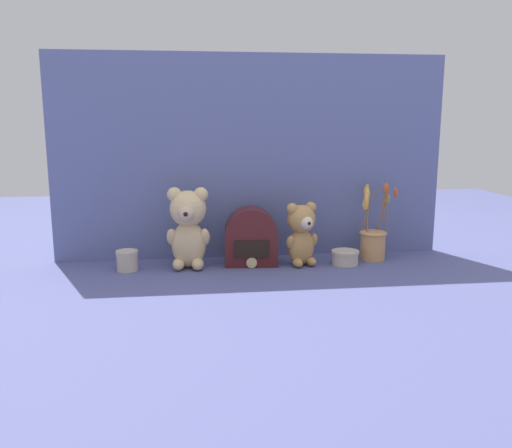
{
  "coord_description": "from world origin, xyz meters",
  "views": [
    {
      "loc": [
        -0.25,
        -1.95,
        0.56
      ],
      "look_at": [
        0.0,
        0.02,
        0.16
      ],
      "focal_mm": 38.0,
      "sensor_mm": 36.0,
      "label": 1
    }
  ],
  "objects_px": {
    "vintage_radio": "(251,240)",
    "flower_vase": "(373,238)",
    "teddy_bear_medium": "(302,233)",
    "decorative_tin_tall": "(127,260)",
    "decorative_tin_short": "(345,257)",
    "teddy_bear_large": "(188,226)"
  },
  "relations": [
    {
      "from": "vintage_radio",
      "to": "flower_vase",
      "type": "bearing_deg",
      "value": 1.06
    },
    {
      "from": "teddy_bear_medium",
      "to": "flower_vase",
      "type": "xyz_separation_m",
      "value": [
        0.3,
        0.04,
        -0.04
      ]
    },
    {
      "from": "vintage_radio",
      "to": "decorative_tin_tall",
      "type": "height_order",
      "value": "vintage_radio"
    },
    {
      "from": "decorative_tin_short",
      "to": "teddy_bear_large",
      "type": "bearing_deg",
      "value": 177.18
    },
    {
      "from": "teddy_bear_large",
      "to": "teddy_bear_medium",
      "type": "relative_size",
      "value": 1.26
    },
    {
      "from": "teddy_bear_medium",
      "to": "decorative_tin_tall",
      "type": "xyz_separation_m",
      "value": [
        -0.65,
        0.0,
        -0.09
      ]
    },
    {
      "from": "decorative_tin_short",
      "to": "vintage_radio",
      "type": "bearing_deg",
      "value": 172.25
    },
    {
      "from": "flower_vase",
      "to": "decorative_tin_tall",
      "type": "height_order",
      "value": "flower_vase"
    },
    {
      "from": "decorative_tin_short",
      "to": "decorative_tin_tall",
      "type": "bearing_deg",
      "value": 178.78
    },
    {
      "from": "vintage_radio",
      "to": "decorative_tin_short",
      "type": "bearing_deg",
      "value": -7.75
    },
    {
      "from": "flower_vase",
      "to": "teddy_bear_medium",
      "type": "bearing_deg",
      "value": -171.48
    },
    {
      "from": "teddy_bear_large",
      "to": "teddy_bear_medium",
      "type": "xyz_separation_m",
      "value": [
        0.42,
        -0.02,
        -0.03
      ]
    },
    {
      "from": "decorative_tin_tall",
      "to": "decorative_tin_short",
      "type": "bearing_deg",
      "value": -1.22
    },
    {
      "from": "flower_vase",
      "to": "decorative_tin_short",
      "type": "height_order",
      "value": "flower_vase"
    },
    {
      "from": "teddy_bear_large",
      "to": "flower_vase",
      "type": "relative_size",
      "value": 0.99
    },
    {
      "from": "flower_vase",
      "to": "vintage_radio",
      "type": "distance_m",
      "value": 0.49
    },
    {
      "from": "teddy_bear_large",
      "to": "flower_vase",
      "type": "xyz_separation_m",
      "value": [
        0.72,
        0.03,
        -0.07
      ]
    },
    {
      "from": "teddy_bear_large",
      "to": "vintage_radio",
      "type": "relative_size",
      "value": 1.39
    },
    {
      "from": "teddy_bear_large",
      "to": "decorative_tin_tall",
      "type": "xyz_separation_m",
      "value": [
        -0.23,
        -0.01,
        -0.12
      ]
    },
    {
      "from": "teddy_bear_medium",
      "to": "vintage_radio",
      "type": "height_order",
      "value": "teddy_bear_medium"
    },
    {
      "from": "teddy_bear_large",
      "to": "decorative_tin_tall",
      "type": "relative_size",
      "value": 3.78
    },
    {
      "from": "decorative_tin_tall",
      "to": "vintage_radio",
      "type": "bearing_deg",
      "value": 3.87
    }
  ]
}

